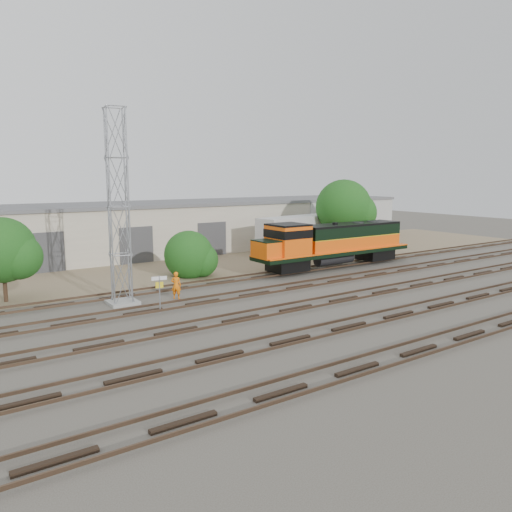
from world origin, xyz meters
TOP-DOWN VIEW (x-y plane):
  - ground at (0.00, 0.00)m, footprint 140.00×140.00m
  - dirt_strip at (0.00, 15.00)m, footprint 80.00×16.00m
  - tracks at (0.00, -3.00)m, footprint 80.00×20.40m
  - warehouse at (0.04, 22.98)m, footprint 58.40×10.40m
  - locomotive at (7.31, 6.00)m, footprint 16.22×2.85m
  - signal_tower at (-12.26, 4.29)m, footprint 1.79×1.79m
  - sign_post at (-11.11, 1.05)m, footprint 0.90×0.24m
  - worker at (-8.86, 3.56)m, footprint 0.79×0.78m
  - semi_trailer at (11.42, 13.91)m, footprint 13.12×4.79m
  - dumpster_blue at (14.01, 16.19)m, footprint 1.76×1.67m
  - dumpster_red at (25.62, 16.79)m, footprint 1.93×1.87m
  - tree_west at (-18.08, 8.86)m, footprint 4.40×4.20m
  - tree_mid at (-4.59, 9.58)m, footprint 4.16×3.96m
  - tree_east at (14.06, 11.11)m, footprint 5.98×5.70m

SIDE VIEW (x-z plane):
  - ground at x=0.00m, z-range 0.00..0.00m
  - dirt_strip at x=0.00m, z-range 0.00..0.02m
  - tracks at x=0.00m, z-range -0.06..0.22m
  - dumpster_red at x=25.62m, z-range 0.00..1.40m
  - dumpster_blue at x=14.01m, z-range 0.00..1.50m
  - worker at x=-8.86m, z-range 0.00..1.83m
  - sign_post at x=-11.11m, z-range 0.45..2.68m
  - tree_mid at x=-4.59m, z-range -0.34..3.62m
  - locomotive at x=7.31m, z-range 0.30..4.20m
  - semi_trailer at x=11.42m, z-range 0.51..4.47m
  - warehouse at x=0.04m, z-range 0.00..5.30m
  - tree_west at x=-18.08m, z-range 0.54..6.03m
  - tree_east at x=14.06m, z-range 0.85..8.54m
  - signal_tower at x=-12.26m, z-range -0.15..11.97m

